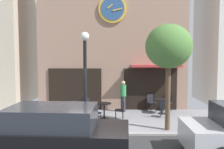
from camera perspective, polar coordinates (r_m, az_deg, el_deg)
name	(u,v)px	position (r m, az deg, el deg)	size (l,w,h in m)	color
ground_plane	(96,144)	(8.49, -3.80, -16.22)	(25.21, 10.78, 0.13)	gray
clock_building	(113,3)	(14.93, 0.22, 16.58)	(8.38, 3.88, 11.86)	#9E7A66
street_lamp	(85,80)	(9.85, -6.40, -1.27)	(0.36, 0.36, 3.94)	black
street_tree	(169,47)	(9.77, 13.32, 6.33)	(1.84, 1.66, 4.23)	brown
cafe_table_center_right	(73,107)	(11.95, -9.32, -7.52)	(0.68, 0.68, 0.75)	black
cafe_table_near_door	(104,108)	(11.41, -1.87, -7.99)	(0.67, 0.67, 0.77)	black
cafe_table_center	(162,103)	(12.73, 11.86, -6.72)	(0.72, 0.72, 0.76)	black
cafe_chair_right_end	(168,101)	(13.52, 13.23, -6.17)	(0.54, 0.54, 0.90)	black
cafe_chair_outer	(89,106)	(11.84, -5.59, -7.55)	(0.53, 0.53, 0.90)	black
cafe_chair_near_tree	(151,101)	(13.33, 9.23, -6.26)	(0.54, 0.54, 0.90)	black
cafe_chair_facing_wall	(164,107)	(11.91, 12.31, -7.57)	(0.51, 0.51, 0.90)	black
cafe_chair_facing_street	(83,104)	(12.56, -6.82, -6.88)	(0.56, 0.56, 0.90)	black
cafe_chair_by_entrance	(121,108)	(11.37, 2.16, -8.03)	(0.41, 0.41, 0.90)	black
cafe_chair_under_awning	(70,110)	(11.16, -9.95, -8.32)	(0.45, 0.45, 0.90)	black
cafe_chair_left_end	(95,112)	(10.69, -4.12, -8.82)	(0.52, 0.52, 0.90)	black
pedestrian_green	(123,96)	(12.87, 2.67, -5.08)	(0.39, 0.39, 1.67)	#2D2D38
parked_car_black	(53,134)	(7.20, -13.95, -13.52)	(4.38, 2.19, 1.55)	black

